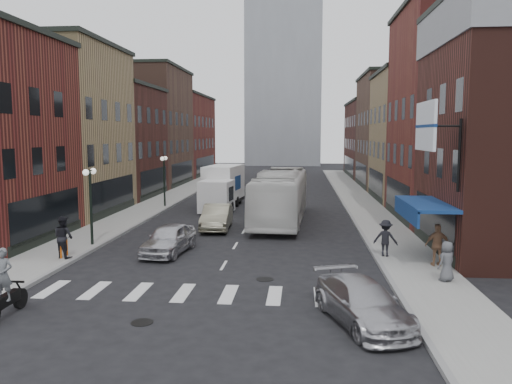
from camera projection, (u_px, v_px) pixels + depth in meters
ground at (220, 271)px, 21.42m from camera, size 160.00×160.00×0.00m
sidewalk_left at (165, 200)px, 43.93m from camera, size 3.00×74.00×0.15m
sidewalk_right at (360, 202)px, 42.42m from camera, size 3.00×74.00×0.15m
curb_left at (182, 201)px, 43.81m from camera, size 0.20×74.00×0.16m
curb_right at (343, 203)px, 42.56m from camera, size 0.20×74.00×0.16m
crosswalk_stripes at (207, 294)px, 18.45m from camera, size 12.00×2.20×0.01m
bldg_left_mid_a at (45, 130)px, 35.89m from camera, size 10.30×10.20×12.30m
bldg_left_mid_b at (101, 142)px, 45.90m from camera, size 10.30×10.20×10.30m
bldg_left_far_a at (139, 127)px, 56.61m from camera, size 10.30×12.20×13.30m
bldg_left_far_b at (171, 136)px, 70.57m from camera, size 10.30×16.20×11.30m
bldg_right_mid_a at (476, 115)px, 33.11m from camera, size 10.30×10.20×14.30m
bldg_right_mid_b at (435, 137)px, 43.18m from camera, size 10.30×10.20×11.30m
bldg_right_far_a at (408, 131)px, 54.00m from camera, size 10.30×12.20×12.30m
bldg_right_far_b at (386, 139)px, 67.97m from camera, size 10.30×16.20×10.30m
awning_blue at (421, 205)px, 22.80m from camera, size 1.80×5.00×0.78m
billboard_sign at (428, 128)px, 20.44m from camera, size 1.52×3.00×3.70m
distant_tower at (284, 34)px, 95.69m from camera, size 14.00×14.00×50.00m
streetlamp_near at (90, 192)px, 25.70m from camera, size 0.32×1.22×4.11m
streetlamp_far at (164, 172)px, 39.55m from camera, size 0.32×1.22×4.11m
bike_rack at (64, 248)px, 23.32m from camera, size 0.08×0.68×0.80m
box_truck at (222, 188)px, 39.53m from camera, size 2.89×7.86×3.33m
motorcycle_rider at (5, 285)px, 15.96m from camera, size 0.63×2.24×2.28m
transit_bus at (281, 196)px, 33.52m from camera, size 3.54×12.58×3.47m
sedan_left_near at (169, 239)px, 24.57m from camera, size 2.22×4.49×1.47m
sedan_left_far at (217, 217)px, 30.86m from camera, size 1.86×4.71×1.53m
curb_car at (362, 303)px, 15.49m from camera, size 3.27×4.93×1.33m
ped_left_solo at (63, 237)px, 23.10m from camera, size 1.10×0.90×1.96m
ped_right_a at (386, 238)px, 23.41m from camera, size 1.23×0.86×1.72m
ped_right_b at (438, 245)px, 21.68m from camera, size 1.13×0.64×1.86m
ped_right_c at (447, 261)px, 19.44m from camera, size 0.92×0.85×1.58m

